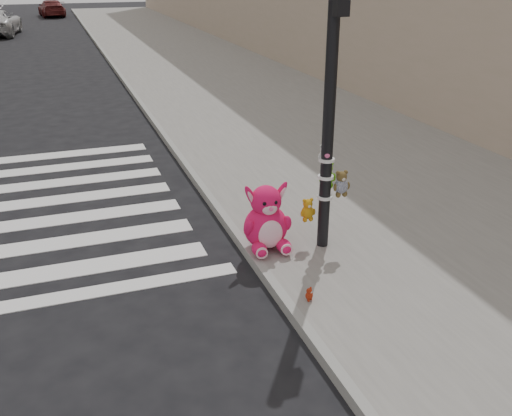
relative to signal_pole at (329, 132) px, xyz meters
name	(u,v)px	position (x,y,z in m)	size (l,w,h in m)	color
ground	(172,367)	(-2.62, -1.81, -1.83)	(120.00, 120.00, 0.00)	black
sidewalk_near	(274,110)	(2.38, 8.19, -1.76)	(7.00, 80.00, 0.14)	slate
curb_edge	(152,120)	(-1.07, 8.19, -1.76)	(0.12, 80.00, 0.15)	gray
signal_pole	(329,132)	(0.00, 0.00, 0.00)	(0.67, 0.49, 4.00)	black
pink_bunny	(266,222)	(-0.82, 0.17, -1.28)	(0.71, 0.75, 1.00)	#EC1356
red_teddy	(309,294)	(-0.82, -1.31, -1.60)	(0.12, 0.08, 0.18)	#A02710
car_maroon_near	(52,8)	(-2.81, 42.40, -1.21)	(1.72, 4.24, 1.23)	maroon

